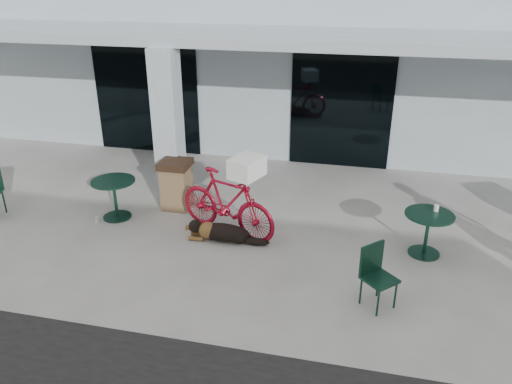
% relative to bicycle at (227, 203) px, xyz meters
% --- Properties ---
extents(ground, '(80.00, 80.00, 0.00)m').
position_rel_bicycle_xyz_m(ground, '(-0.10, -0.97, -0.62)').
color(ground, '#BBB9B0').
rests_on(ground, ground).
extents(building, '(22.00, 7.00, 4.50)m').
position_rel_bicycle_xyz_m(building, '(-0.10, 7.53, 1.63)').
color(building, silver).
rests_on(building, ground).
extents(storefront_glass_left, '(2.80, 0.06, 2.70)m').
position_rel_bicycle_xyz_m(storefront_glass_left, '(-3.30, 4.01, 0.73)').
color(storefront_glass_left, black).
rests_on(storefront_glass_left, ground).
extents(storefront_glass_right, '(2.40, 0.06, 2.70)m').
position_rel_bicycle_xyz_m(storefront_glass_right, '(1.70, 4.01, 0.73)').
color(storefront_glass_right, black).
rests_on(storefront_glass_right, ground).
extents(column, '(0.50, 0.50, 3.12)m').
position_rel_bicycle_xyz_m(column, '(-1.60, 1.33, 0.94)').
color(column, silver).
rests_on(column, ground).
extents(overhang, '(22.00, 2.80, 0.18)m').
position_rel_bicycle_xyz_m(overhang, '(-0.10, 2.63, 2.59)').
color(overhang, silver).
rests_on(overhang, column).
extents(bicycle, '(2.12, 1.28, 1.23)m').
position_rel_bicycle_xyz_m(bicycle, '(0.00, 0.00, 0.00)').
color(bicycle, maroon).
rests_on(bicycle, ground).
extents(laundry_basket, '(0.62, 0.71, 0.35)m').
position_rel_bicycle_xyz_m(laundry_basket, '(0.42, -0.16, 0.79)').
color(laundry_basket, white).
rests_on(laundry_basket, bicycle).
extents(dog, '(1.16, 0.48, 0.38)m').
position_rel_bicycle_xyz_m(dog, '(0.01, -0.29, -0.43)').
color(dog, black).
rests_on(dog, ground).
extents(cup_near_dog, '(0.08, 0.08, 0.09)m').
position_rel_bicycle_xyz_m(cup_near_dog, '(-2.59, -0.13, -0.57)').
color(cup_near_dog, white).
rests_on(cup_near_dog, ground).
extents(cafe_table_near, '(0.89, 0.89, 0.79)m').
position_rel_bicycle_xyz_m(cafe_table_near, '(-2.30, 0.13, -0.22)').
color(cafe_table_near, '#133628').
rests_on(cafe_table_near, ground).
extents(cafe_table_far, '(1.04, 1.04, 0.77)m').
position_rel_bicycle_xyz_m(cafe_table_far, '(3.50, 0.05, -0.23)').
color(cafe_table_far, '#133628').
rests_on(cafe_table_far, ground).
extents(cafe_chair_far_a, '(0.63, 0.63, 0.94)m').
position_rel_bicycle_xyz_m(cafe_chair_far_a, '(2.72, -1.62, -0.15)').
color(cafe_chair_far_a, '#133628').
rests_on(cafe_chair_far_a, ground).
extents(cup_on_table, '(0.10, 0.10, 0.11)m').
position_rel_bicycle_xyz_m(cup_on_table, '(3.60, 0.19, 0.20)').
color(cup_on_table, white).
rests_on(cup_on_table, cafe_table_far).
extents(trash_receptacle, '(0.60, 0.60, 1.01)m').
position_rel_bicycle_xyz_m(trash_receptacle, '(-1.30, 0.83, -0.11)').
color(trash_receptacle, brown).
rests_on(trash_receptacle, ground).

